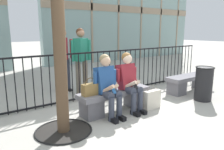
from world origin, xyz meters
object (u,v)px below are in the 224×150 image
Objects in this scene: bystander_at_railing at (64,55)px; bystander_further_back at (81,57)px; shopping_bag at (152,99)px; seated_person_with_phone at (108,84)px; handbag_on_bench at (91,89)px; stone_bench at (115,98)px; trash_can at (204,83)px; seated_person_companion at (129,80)px; stone_bench_far at (190,81)px.

bystander_further_back is at bearing -70.09° from bystander_at_railing.
shopping_bag is 0.30× the size of bystander_further_back.
seated_person_with_phone is 3.56× the size of handbag_on_bench.
seated_person_with_phone is 0.71× the size of bystander_at_railing.
seated_person_with_phone is at bearing -20.96° from handbag_on_bench.
stone_bench is 1.61m from bystander_further_back.
trash_can is at bearing -44.66° from bystander_further_back.
bystander_at_railing reaches higher than stone_bench.
shopping_bag is (0.73, -0.36, -0.06)m from stone_bench.
handbag_on_bench is at bearing 165.23° from shopping_bag.
bystander_further_back is (0.28, 1.56, 0.35)m from seated_person_with_phone.
seated_person_companion is 0.76× the size of stone_bench_far.
seated_person_companion is (0.54, 0.00, 0.00)m from seated_person_with_phone.
trash_can is at bearing -16.34° from seated_person_companion.
stone_bench is 1.32× the size of seated_person_with_phone.
trash_can reaches higher than handbag_on_bench.
bystander_further_back is 3.05m from trash_can.
bystander_further_back is (0.00, 1.43, 0.73)m from stone_bench.
bystander_at_railing is 3.63m from trash_can.
seated_person_companion is 1.96m from trash_can.
bystander_at_railing is 2.10× the size of trash_can.
bystander_further_back is at bearing 99.66° from seated_person_companion.
trash_can is at bearing -123.38° from stone_bench_far.
bystander_at_railing is at bearing 111.56° from shopping_bag.
bystander_further_back is 2.10× the size of trash_can.
seated_person_companion reaches higher than trash_can.
seated_person_companion is 1.49× the size of trash_can.
bystander_at_railing is (0.37, 2.04, 0.43)m from handbag_on_bench.
seated_person_companion is at bearing -25.46° from stone_bench.
bystander_at_railing is at bearing 130.97° from trash_can.
handbag_on_bench is at bearing 166.23° from trash_can.
handbag_on_bench is at bearing -100.25° from bystander_at_railing.
seated_person_with_phone is 0.34m from handbag_on_bench.
seated_person_companion is 2.35m from stone_bench_far.
seated_person_companion is at bearing -176.69° from stone_bench_far.
shopping_bag is (0.46, -0.23, -0.44)m from seated_person_companion.
shopping_bag is at bearing 167.16° from trash_can.
handbag_on_bench is 2.80m from trash_can.
handbag_on_bench is at bearing 159.04° from seated_person_with_phone.
shopping_bag is 1.46m from trash_can.
bystander_at_railing is 0.64m from bystander_further_back.
trash_can is (2.35, -2.70, -0.58)m from bystander_at_railing.
seated_person_with_phone is 0.76× the size of stone_bench_far.
bystander_further_back is (0.22, -0.60, 0.00)m from bystander_at_railing.
handbag_on_bench reaches higher than stone_bench.
bystander_at_railing is 1.07× the size of stone_bench_far.
bystander_at_railing reaches higher than stone_bench_far.
seated_person_with_phone reaches higher than shopping_bag.
bystander_further_back is at bearing 112.10° from shopping_bag.
handbag_on_bench is 3.18m from stone_bench_far.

